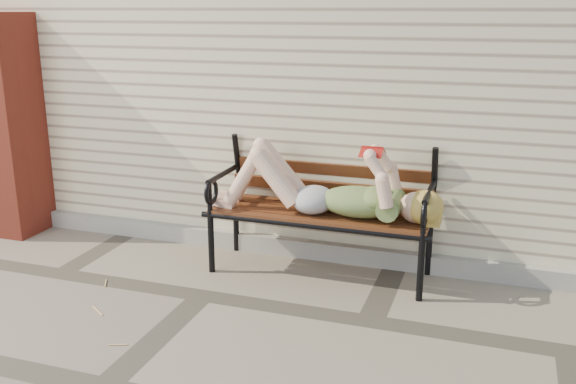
% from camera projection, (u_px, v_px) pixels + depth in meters
% --- Properties ---
extents(ground, '(80.00, 80.00, 0.00)m').
position_uv_depth(ground, '(203.00, 296.00, 4.71)').
color(ground, gray).
rests_on(ground, ground).
extents(house_wall, '(8.00, 4.00, 3.00)m').
position_uv_depth(house_wall, '(319.00, 58.00, 7.02)').
color(house_wall, beige).
rests_on(house_wall, ground).
extents(foundation_strip, '(8.00, 0.10, 0.15)m').
position_uv_depth(foundation_strip, '(252.00, 242.00, 5.57)').
color(foundation_strip, gray).
rests_on(foundation_strip, ground).
extents(brick_pillar, '(0.50, 0.50, 2.00)m').
position_uv_depth(brick_pillar, '(6.00, 126.00, 5.82)').
color(brick_pillar, '#9B3323').
rests_on(brick_pillar, ground).
extents(garden_bench, '(1.86, 0.74, 1.21)m').
position_uv_depth(garden_bench, '(324.00, 187.00, 5.03)').
color(garden_bench, black).
rests_on(garden_bench, ground).
extents(reading_woman, '(1.76, 0.40, 0.55)m').
position_uv_depth(reading_woman, '(321.00, 188.00, 4.88)').
color(reading_woman, '#0B454D').
rests_on(reading_woman, ground).
extents(straw_scatter, '(2.53, 1.69, 0.01)m').
position_uv_depth(straw_scatter, '(18.00, 340.00, 4.07)').
color(straw_scatter, '#E8B871').
rests_on(straw_scatter, ground).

